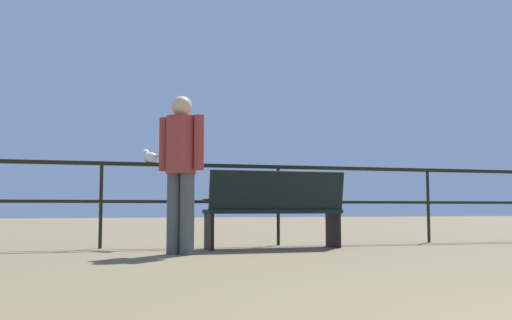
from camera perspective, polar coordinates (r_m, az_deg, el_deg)
pier_railing at (r=7.95m, az=2.21°, el=-2.54°), size 18.91×0.05×1.10m
bench_near_left at (r=7.23m, az=1.92°, el=-4.49°), size 1.74×0.61×0.97m
person_by_bench at (r=6.42m, az=-7.43°, el=-0.28°), size 0.45×0.41×1.75m
seagull_on_rail at (r=7.62m, az=-10.53°, el=0.36°), size 0.24×0.36×0.18m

